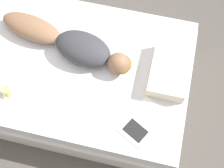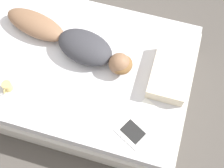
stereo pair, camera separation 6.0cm
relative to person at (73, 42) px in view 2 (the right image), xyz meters
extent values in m
plane|color=#4C4742|center=(0.15, 0.01, -0.54)|extent=(12.00, 12.00, 0.00)
cube|color=beige|center=(0.15, 0.01, -0.39)|extent=(1.51, 2.33, 0.29)
cube|color=silver|center=(0.15, 0.01, -0.17)|extent=(1.45, 2.27, 0.15)
ellipsoid|color=brown|center=(-0.09, -0.41, -0.01)|extent=(0.38, 0.67, 0.16)
ellipsoid|color=#333338|center=(0.03, 0.13, 0.01)|extent=(0.44, 0.60, 0.20)
ellipsoid|color=brown|center=(0.11, 0.51, 0.01)|extent=(0.24, 0.23, 0.11)
sphere|color=brown|center=(0.11, 0.48, 0.01)|extent=(0.20, 0.20, 0.20)
cube|color=white|center=(0.47, 0.85, -0.09)|extent=(0.31, 0.33, 0.01)
cube|color=white|center=(0.65, 0.76, -0.09)|extent=(0.31, 0.33, 0.01)
cube|color=black|center=(0.65, 0.76, -0.08)|extent=(0.21, 0.23, 0.00)
cylinder|color=tan|center=(0.57, -0.42, -0.05)|extent=(0.08, 0.08, 0.09)
cylinder|color=black|center=(0.57, -0.42, -0.01)|extent=(0.07, 0.07, 0.01)
torus|color=tan|center=(0.62, -0.42, -0.05)|extent=(0.06, 0.01, 0.06)
cube|color=beige|center=(0.06, 0.94, -0.03)|extent=(0.53, 0.33, 0.13)
camera|label=1|loc=(1.42, 0.73, 2.46)|focal=50.00mm
camera|label=2|loc=(1.41, 0.79, 2.46)|focal=50.00mm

